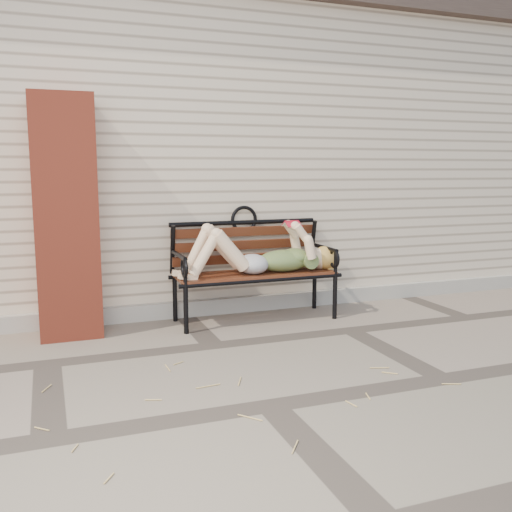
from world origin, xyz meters
name	(u,v)px	position (x,y,z in m)	size (l,w,h in m)	color
ground	(351,330)	(0.00, 0.00, 0.00)	(80.00, 80.00, 0.00)	#75665A
house_wall	(240,161)	(0.00, 3.00, 1.50)	(8.00, 4.00, 3.00)	beige
house_roof	(240,31)	(0.00, 3.00, 3.15)	(8.30, 4.30, 0.30)	#463A32
foundation_strip	(304,299)	(0.00, 0.97, 0.07)	(8.00, 0.10, 0.15)	#A19B91
brick_pillar	(66,217)	(-2.30, 0.75, 1.00)	(0.50, 0.50, 2.00)	#AC3B26
garden_bench	(252,256)	(-0.66, 0.72, 0.59)	(1.62, 0.65, 1.05)	black
reading_woman	(258,254)	(-0.64, 0.60, 0.62)	(1.53, 0.35, 0.48)	#093043
straw_scatter	(203,396)	(-1.60, -0.98, 0.01)	(2.75, 1.38, 0.01)	tan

